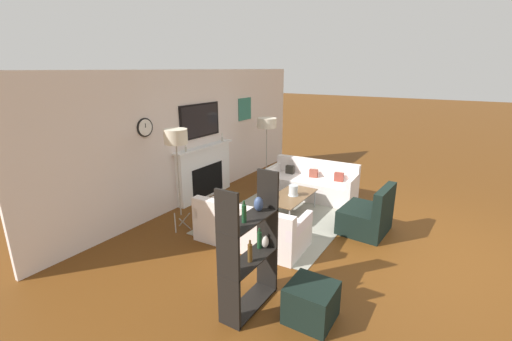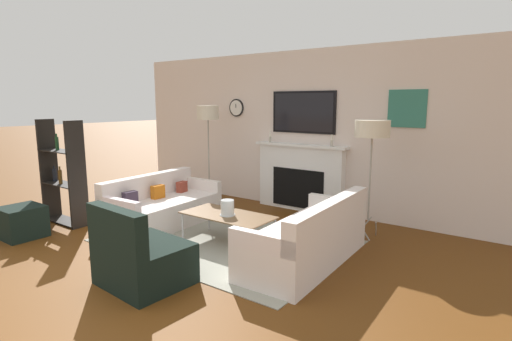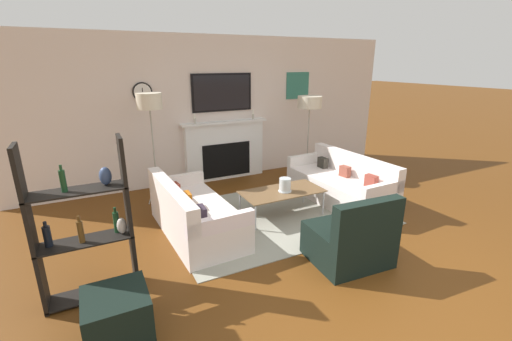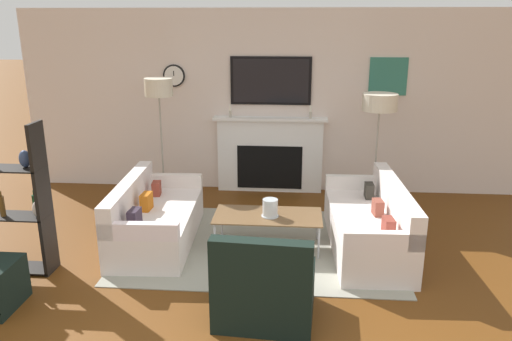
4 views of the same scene
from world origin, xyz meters
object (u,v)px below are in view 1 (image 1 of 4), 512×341
Objects in this scene: floor_lamp_left at (176,138)px; couch_right at (312,184)px; armchair at (367,217)px; ottoman at (311,302)px; floor_lamp_right at (267,124)px; hurricane_candle at (293,191)px; couch_left at (250,228)px; coffee_table at (291,197)px; shelf_unit at (250,247)px.

couch_right is at bearing -25.27° from floor_lamp_left.
ottoman is at bearing -179.21° from armchair.
floor_lamp_right reaches higher than armchair.
hurricane_candle is 0.11× the size of floor_lamp_left.
hurricane_candle is 2.17m from floor_lamp_right.
couch_right is 3.93m from ottoman.
hurricane_candle is at bearing -3.65° from couch_left.
floor_lamp_left is at bearing 180.00° from floor_lamp_right.
ottoman is (-3.62, -1.53, -0.06)m from couch_right.
couch_left is 0.93× the size of couch_right.
hurricane_candle is (0.03, -0.03, 0.11)m from coffee_table.
couch_left reaches higher than coffee_table.
coffee_table is 0.12m from hurricane_candle.
floor_lamp_left is (-1.59, 1.38, 1.14)m from hurricane_candle.
floor_lamp_left reaches higher than couch_left.
couch_right is 9.50× the size of hurricane_candle.
couch_left is 1.11× the size of floor_lamp_right.
ottoman is (-3.84, -2.81, -1.26)m from floor_lamp_right.
hurricane_candle is (1.37, -0.09, 0.22)m from couch_left.
ottoman is at bearing -149.14° from coffee_table.
floor_lamp_left is (-1.57, 1.35, 1.25)m from coffee_table.
couch_left is 8.84× the size of hurricane_candle.
ottoman is at bearing -149.97° from hurricane_candle.
shelf_unit is at bearing -116.32° from floor_lamp_left.
armchair is (1.40, -1.49, 0.01)m from couch_left.
couch_left is at bearing -80.36° from floor_lamp_left.
armchair reaches higher than couch_left.
floor_lamp_right is 4.92m from ottoman.
couch_left is 2.04m from armchair.
couch_left is 1.88m from ottoman.
coffee_table is at bearing -177.07° from couch_right.
couch_right is at bearing 12.22° from shelf_unit.
floor_lamp_left is at bearing 154.73° from couch_right.
armchair is at bearing 0.79° from ottoman.
armchair is at bearing -87.69° from coffee_table.
hurricane_candle is (-1.14, -0.09, 0.21)m from couch_right.
hurricane_candle reaches higher than coffee_table.
couch_left reaches higher than hurricane_candle.
couch_right reaches higher than ottoman.
coffee_table is at bearing 92.31° from armchair.
floor_lamp_right is at bearing 80.24° from couch_right.
floor_lamp_left is 3.50× the size of ottoman.
floor_lamp_right is at bearing 36.24° from ottoman.
shelf_unit is (-3.77, -0.82, 0.49)m from couch_right.
floor_lamp_right reaches higher than ottoman.
couch_left is 1.13× the size of shelf_unit.
couch_right is 1.86m from armchair.
floor_lamp_right is 3.16× the size of ottoman.
floor_lamp_left reaches higher than coffee_table.
floor_lamp_right is 1.02× the size of shelf_unit.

